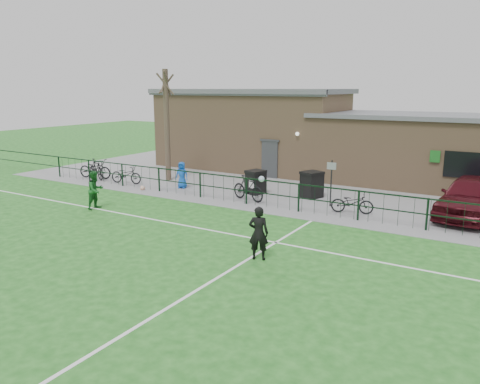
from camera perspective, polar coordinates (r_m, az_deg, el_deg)
The scene contains 21 objects.
ground at distance 13.61m, azimuth -11.16°, elevation -9.29°, with size 90.00×90.00×0.00m, color #1C5D1B.
paving_strip at distance 24.83m, azimuth 10.26°, elevation 0.74°, with size 34.00×13.00×0.02m, color gray.
pitch_line_touch at distance 19.75m, azimuth 4.23°, elevation -2.16°, with size 28.00×0.10×0.01m, color white.
pitch_line_mid at distance 16.59m, azimuth -1.80°, elevation -5.02°, with size 28.00×0.10×0.01m, color white.
pitch_line_perp at distance 12.44m, azimuth -4.20°, elevation -11.23°, with size 0.10×16.00×0.01m, color white.
perimeter_fence at distance 19.78m, azimuth 4.52°, elevation -0.36°, with size 28.00×0.10×1.20m, color black.
bare_tree at distance 25.90m, azimuth -8.91°, elevation 7.96°, with size 0.30×0.30×6.00m, color #45352A.
wheelie_bin_left at distance 22.50m, azimuth 1.93°, elevation 1.12°, with size 0.70×0.79×1.06m, color black.
wheelie_bin_right at distance 21.95m, azimuth 8.74°, elevation 0.79°, with size 0.75×0.86×1.14m, color black.
sign_post at distance 20.38m, azimuth 11.04°, elevation 1.03°, with size 0.06×0.06×2.00m, color black.
car_maroon at distance 20.44m, azimuth 26.33°, elevation -0.53°, with size 1.94×4.83×1.64m, color #460C14.
bicycle_a at distance 27.65m, azimuth -17.25°, elevation 2.73°, with size 0.71×2.05×1.08m, color black.
bicycle_b at distance 27.34m, azimuth -17.11°, elevation 2.69°, with size 0.53×1.88×1.13m, color black.
bicycle_c at distance 25.67m, azimuth -13.71°, elevation 2.08°, with size 0.64×1.83×0.96m, color black.
bicycle_d at distance 21.11m, azimuth 1.00°, elevation 0.46°, with size 0.53×1.88×1.13m, color black.
bicycle_e at distance 19.52m, azimuth 13.52°, elevation -1.26°, with size 0.59×1.69×0.89m, color black.
spectator_child at distance 23.94m, azimuth -7.10°, elevation 2.07°, with size 0.66×0.43×1.34m, color blue.
goalkeeper_kick at distance 13.98m, azimuth 2.29°, elevation -4.80°, with size 2.15×3.65×1.85m.
outfield_player at distance 20.63m, azimuth -17.20°, elevation 0.23°, with size 0.78×0.61×1.61m, color #1B6024.
ball_ground at distance 23.90m, azimuth -11.79°, elevation 0.49°, with size 0.24×0.24×0.24m, color white.
clubhouse at distance 27.58m, azimuth 11.00°, elevation 6.53°, with size 24.25×5.40×4.96m.
Camera 1 is at (8.66, -9.23, 5.02)m, focal length 35.00 mm.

